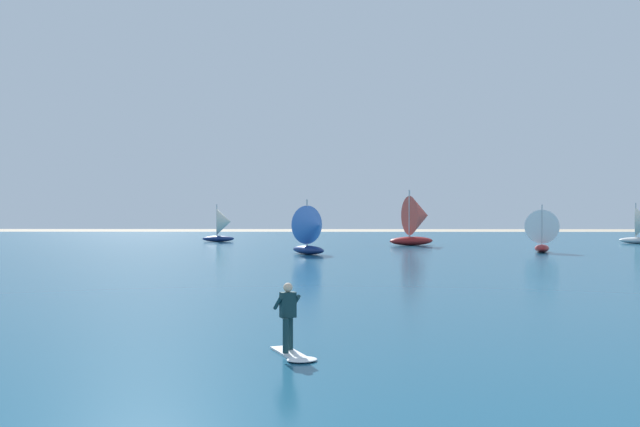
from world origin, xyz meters
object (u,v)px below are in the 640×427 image
object	(u,v)px
sailboat_anchored_offshore	(417,220)
sailboat_trailing	(312,229)
kitesurfer	(291,329)
sailboat_mid_left	(542,230)
sailboat_center_horizon	(223,225)

from	to	relation	value
sailboat_anchored_offshore	sailboat_trailing	world-z (taller)	sailboat_anchored_offshore
kitesurfer	sailboat_anchored_offshore	size ratio (longest dim) A/B	0.41
sailboat_mid_left	sailboat_trailing	bearing A→B (deg)	-168.99
sailboat_anchored_offshore	sailboat_trailing	size ratio (longest dim) A/B	1.24
sailboat_anchored_offshore	sailboat_mid_left	distance (m)	12.30
sailboat_mid_left	sailboat_center_horizon	distance (m)	30.59
kitesurfer	sailboat_center_horizon	xyz separation A→B (m)	(-9.34, 53.53, 1.06)
sailboat_anchored_offshore	sailboat_mid_left	bearing A→B (deg)	-47.18
kitesurfer	sailboat_center_horizon	size ratio (longest dim) A/B	0.56
kitesurfer	sailboat_mid_left	size ratio (longest dim) A/B	0.56
sailboat_mid_left	sailboat_anchored_offshore	bearing A→B (deg)	132.82
sailboat_anchored_offshore	sailboat_trailing	distance (m)	15.35
sailboat_mid_left	sailboat_center_horizon	world-z (taller)	sailboat_center_horizon
sailboat_anchored_offshore	sailboat_center_horizon	xyz separation A→B (m)	(-18.16, 6.26, -0.58)
kitesurfer	sailboat_center_horizon	distance (m)	54.35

